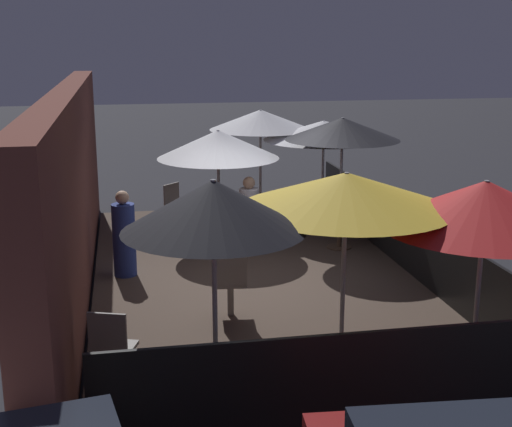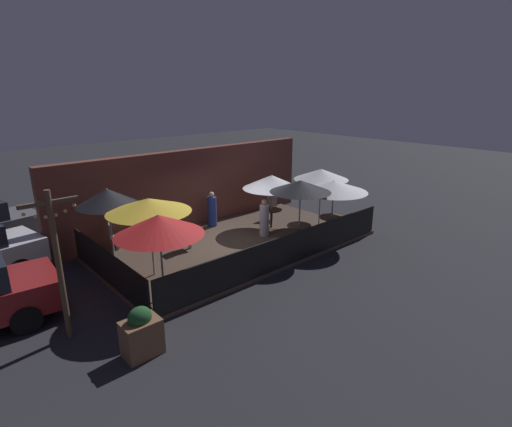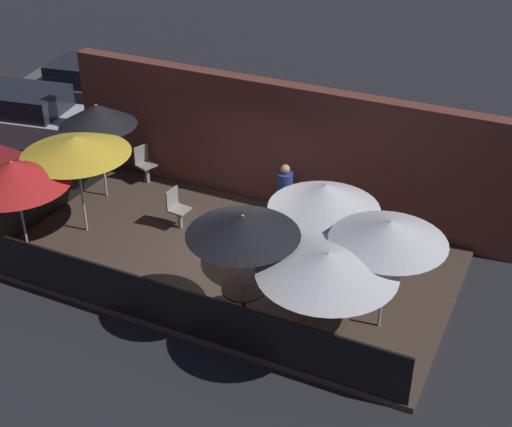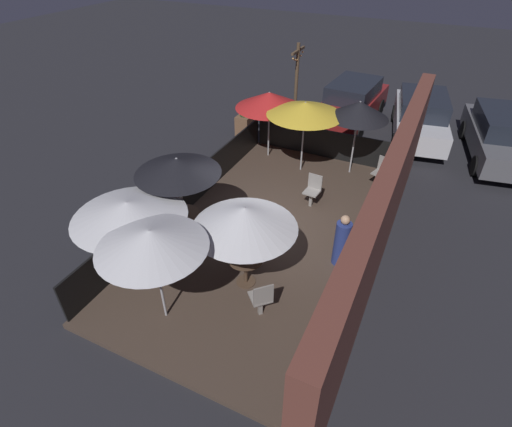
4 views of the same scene
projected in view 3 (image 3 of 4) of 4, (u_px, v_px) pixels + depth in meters
ground_plane at (228, 263)px, 14.61m from camera, size 60.00×60.00×0.00m
patio_deck at (228, 261)px, 14.58m from camera, size 8.97×4.87×0.12m
building_wall at (282, 147)px, 15.91m from camera, size 10.57×0.36×2.99m
fence_front at (165, 306)px, 12.45m from camera, size 8.77×0.05×0.95m
fence_side_left at (52, 193)px, 15.94m from camera, size 0.05×4.67×0.95m
patio_umbrella_0 at (327, 263)px, 11.18m from camera, size 2.29×2.29×2.03m
patio_umbrella_1 at (243, 225)px, 11.73m from camera, size 1.94×1.94×2.26m
patio_umbrella_2 at (325, 196)px, 13.18m from camera, size 2.12×2.12×2.01m
patio_umbrella_3 at (97, 115)px, 15.76m from camera, size 1.75×1.75×2.29m
patio_umbrella_4 at (75, 146)px, 14.46m from camera, size 2.26×2.26×2.21m
patio_umbrella_5 at (13, 173)px, 13.64m from camera, size 2.14×2.14×2.17m
patio_umbrella_6 at (389, 231)px, 11.71m from camera, size 1.99×1.99×2.19m
dining_table_0 at (324, 325)px, 11.82m from camera, size 0.85×0.85×0.76m
dining_table_1 at (244, 296)px, 12.47m from camera, size 0.78×0.78×0.78m
dining_table_2 at (322, 250)px, 13.79m from camera, size 0.78×0.78×0.73m
patio_chair_0 at (177, 207)px, 15.35m from camera, size 0.43×0.43×0.91m
patio_chair_1 at (145, 163)px, 17.17m from camera, size 0.51×0.51×0.92m
patio_chair_2 at (367, 243)px, 14.10m from camera, size 0.57×0.57×0.94m
patron_0 at (278, 250)px, 13.73m from camera, size 0.39×0.39×1.32m
patron_1 at (285, 194)px, 15.62m from camera, size 0.41×0.41×1.33m
parked_car_1 at (21, 117)px, 19.00m from camera, size 4.64×2.40×1.62m
parked_car_2 at (96, 88)px, 20.82m from camera, size 4.73×2.43×1.62m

